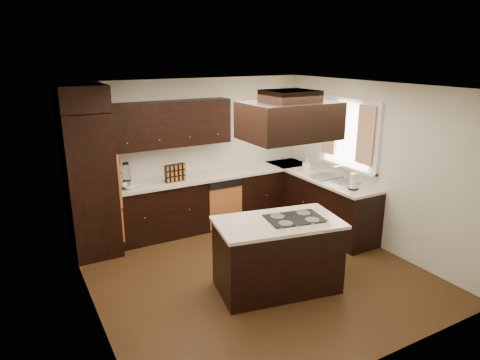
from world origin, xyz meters
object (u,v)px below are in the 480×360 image
at_px(range_hood, 289,120).
at_px(spice_rack, 175,173).
at_px(oven_column, 90,185).
at_px(island, 277,256).

relative_size(range_hood, spice_rack, 3.11).
relative_size(oven_column, range_hood, 2.02).
height_order(oven_column, island, oven_column).
height_order(island, range_hood, range_hood).
xyz_separation_m(oven_column, spice_rack, (1.31, 0.01, 0.00)).
relative_size(island, spice_rack, 4.38).
bearing_deg(oven_column, spice_rack, 0.28).
bearing_deg(oven_column, range_hood, -50.26).
bearing_deg(range_hood, oven_column, 129.74).
bearing_deg(spice_rack, range_hood, -83.45).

